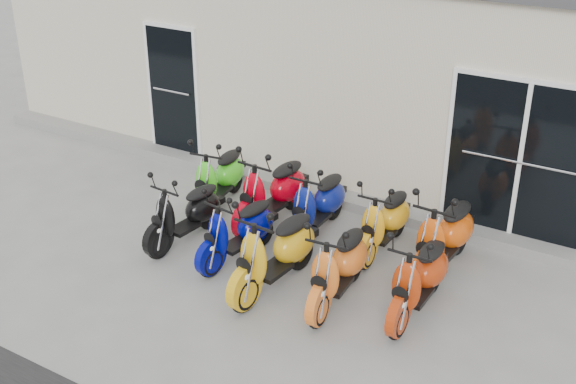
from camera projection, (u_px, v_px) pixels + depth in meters
name	position (u px, v px, depth m)	size (l,w,h in m)	color
ground	(264.00, 260.00, 9.46)	(80.00, 80.00, 0.00)	gray
building	(422.00, 52.00, 12.78)	(14.00, 6.00, 3.20)	beige
front_step	(336.00, 197.00, 10.99)	(14.00, 0.40, 0.15)	gray
door_left	(173.00, 87.00, 12.08)	(1.07, 0.08, 2.22)	black
door_right	(521.00, 157.00, 9.38)	(2.02, 0.08, 2.22)	black
scooter_front_black	(185.00, 205.00, 9.66)	(0.56, 1.53, 1.13)	black
scooter_front_blue	(238.00, 222.00, 9.24)	(0.55, 1.51, 1.11)	#02077A
scooter_front_orange_a	(275.00, 242.00, 8.60)	(0.63, 1.75, 1.29)	gold
scooter_front_orange_b	(339.00, 258.00, 8.36)	(0.59, 1.62, 1.20)	orange
scooter_front_red	(420.00, 269.00, 8.15)	(0.58, 1.61, 1.19)	#B1310B
scooter_back_green	(219.00, 170.00, 10.65)	(0.58, 1.59, 1.18)	#45E221
scooter_back_red	(272.00, 183.00, 10.12)	(0.63, 1.73, 1.28)	#C00011
scooter_back_blue	(318.00, 196.00, 9.87)	(0.58, 1.59, 1.17)	navy
scooter_back_yellow	(385.00, 213.00, 9.45)	(0.55, 1.52, 1.13)	#F6AA16
scooter_back_extra	(445.00, 228.00, 8.94)	(0.63, 1.73, 1.28)	#DF4E0B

